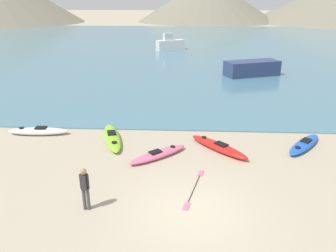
% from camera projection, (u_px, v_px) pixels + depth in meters
% --- Properties ---
extents(ground_plane, '(400.00, 400.00, 0.00)m').
position_uv_depth(ground_plane, '(190.00, 212.00, 10.77)').
color(ground_plane, tan).
extents(bay_water, '(160.00, 70.00, 0.06)m').
position_uv_depth(bay_water, '(187.00, 44.00, 49.85)').
color(bay_water, teal).
rests_on(bay_water, ground_plane).
extents(kayak_on_sand_0, '(1.80, 3.60, 0.36)m').
position_uv_depth(kayak_on_sand_0, '(112.00, 137.00, 16.13)').
color(kayak_on_sand_0, '#8CCC2D').
rests_on(kayak_on_sand_0, ground_plane).
extents(kayak_on_sand_1, '(3.11, 0.84, 0.40)m').
position_uv_depth(kayak_on_sand_1, '(38.00, 131.00, 16.83)').
color(kayak_on_sand_1, white).
rests_on(kayak_on_sand_1, ground_plane).
extents(kayak_on_sand_2, '(2.76, 2.89, 0.39)m').
position_uv_depth(kayak_on_sand_2, '(218.00, 147.00, 15.09)').
color(kayak_on_sand_2, red).
rests_on(kayak_on_sand_2, ground_plane).
extents(kayak_on_sand_4, '(2.46, 2.82, 0.32)m').
position_uv_depth(kayak_on_sand_4, '(304.00, 144.00, 15.41)').
color(kayak_on_sand_4, blue).
rests_on(kayak_on_sand_4, ground_plane).
extents(kayak_on_sand_6, '(2.66, 2.40, 0.34)m').
position_uv_depth(kayak_on_sand_6, '(158.00, 154.00, 14.41)').
color(kayak_on_sand_6, '#E5668C').
rests_on(kayak_on_sand_6, ground_plane).
extents(person_near_foreground, '(0.31, 0.23, 1.53)m').
position_uv_depth(person_near_foreground, '(85.00, 186.00, 10.59)').
color(person_near_foreground, '#4C4C4C').
rests_on(person_near_foreground, ground_plane).
extents(moored_boat_0, '(3.91, 2.78, 2.22)m').
position_uv_depth(moored_boat_0, '(170.00, 44.00, 43.91)').
color(moored_boat_0, white).
rests_on(moored_boat_0, bay_water).
extents(moored_boat_1, '(5.18, 3.48, 1.31)m').
position_uv_depth(moored_boat_1, '(252.00, 68.00, 29.34)').
color(moored_boat_1, navy).
rests_on(moored_boat_1, bay_water).
extents(loose_paddle, '(0.86, 2.74, 0.03)m').
position_uv_depth(loose_paddle, '(194.00, 188.00, 12.07)').
color(loose_paddle, black).
rests_on(loose_paddle, ground_plane).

